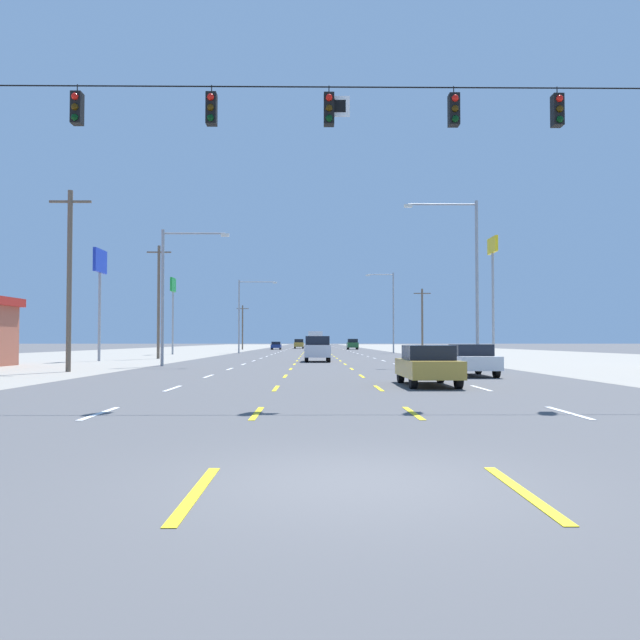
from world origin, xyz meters
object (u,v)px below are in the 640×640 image
Objects in this scene: pole_sign_right_row_1 at (493,266)px; streetlight_left_row_1 at (243,310)px; sedan_inner_right_nearest at (428,365)px; pole_sign_left_row_2 at (173,296)px; sedan_far_right_near at (470,360)px; suv_inner_left_farthest at (299,344)px; suv_center_turn_mid at (317,348)px; streetlight_right_row_0 at (469,270)px; box_truck_center_turn_midfar at (315,340)px; streetlight_left_row_0 at (170,286)px; suv_far_right_farther at (353,344)px; pole_sign_left_row_1 at (100,273)px; streetlight_right_row_1 at (391,307)px; sedan_far_left_far at (276,345)px.

pole_sign_right_row_1 reaches higher than streetlight_left_row_1.
pole_sign_left_row_2 is (-20.76, 53.09, 6.20)m from sedan_inner_right_nearest.
sedan_far_right_near is 0.92× the size of suv_inner_left_farthest.
suv_center_turn_mid is 17.93m from pole_sign_right_row_1.
streetlight_right_row_0 is (2.85, 11.60, 5.48)m from sedan_far_right_near.
sedan_far_right_near is 0.62× the size of box_truck_center_turn_midfar.
pole_sign_right_row_1 is at bearing 30.11° from streetlight_left_row_0.
sedan_inner_right_nearest is 26.97m from suv_center_turn_mid.
suv_far_right_farther is at bearing 97.39° from pole_sign_right_row_1.
box_truck_center_turn_midfar is at bearing 63.91° from pole_sign_left_row_2.
box_truck_center_turn_midfar is 28.87m from streetlight_left_row_1.
streetlight_left_row_1 is (8.00, 32.67, -1.38)m from pole_sign_left_row_1.
suv_far_right_farther is 0.46× the size of streetlight_right_row_1.
suv_center_turn_mid is 31.93m from pole_sign_left_row_2.
streetlight_right_row_1 is at bearing -75.20° from suv_inner_left_farthest.
sedan_far_right_near is at bearing -90.10° from suv_far_right_farther.
sedan_inner_right_nearest is at bearing -53.56° from streetlight_left_row_0.
pole_sign_right_row_1 reaches higher than pole_sign_left_row_2.
pole_sign_left_row_1 is 13.10m from streetlight_left_row_0.
sedan_far_left_far is 0.92× the size of suv_inner_left_farthest.
streetlight_right_row_1 is (27.40, 32.67, -1.03)m from pole_sign_left_row_1.
streetlight_left_row_1 is at bearing -115.03° from suv_far_right_farther.
sedan_far_left_far is (-10.87, 95.31, 0.00)m from sedan_inner_right_nearest.
sedan_inner_right_nearest is at bearing -91.96° from suv_far_right_farther.
pole_sign_left_row_1 is at bearing 174.68° from suv_center_turn_mid.
sedan_inner_right_nearest is 0.42× the size of pole_sign_right_row_1.
pole_sign_left_row_2 reaches higher than sedan_inner_right_nearest.
box_truck_center_turn_midfar is 0.75× the size of streetlight_left_row_1.
sedan_inner_right_nearest is at bearing -87.60° from box_truck_center_turn_midfar.
sedan_far_left_far is 15.88m from suv_inner_left_farthest.
pole_sign_right_row_1 is at bearing -48.90° from streetlight_left_row_1.
streetlight_left_row_0 reaches higher than box_truck_center_turn_midfar.
pole_sign_left_row_2 is 10.98m from streetlight_left_row_1.
pole_sign_left_row_2 is (-13.78, -57.61, 5.93)m from suv_inner_left_farthest.
streetlight_right_row_0 is (5.99, 18.06, 5.48)m from sedan_inner_right_nearest.
pole_sign_left_row_2 reaches higher than pole_sign_left_row_1.
streetlight_right_row_0 is 47.06m from streetlight_left_row_1.
streetlight_left_row_0 is at bearing -137.84° from suv_center_turn_mid.
sedan_inner_right_nearest is 0.51× the size of streetlight_left_row_0.
box_truck_center_turn_midfar is 29.01m from streetlight_right_row_1.
pole_sign_right_row_1 is 37.88m from streetlight_left_row_1.
streetlight_right_row_0 is at bearing 76.21° from sedan_far_right_near.
suv_far_right_farther is 0.54× the size of pole_sign_left_row_2.
box_truck_center_turn_midfar is at bearing -45.60° from sedan_far_left_far.
suv_inner_left_farthest is (3.89, 15.39, 0.27)m from sedan_far_left_far.
streetlight_left_row_1 is (-9.57, -26.97, 3.85)m from box_truck_center_turn_midfar.
sedan_far_right_near is 0.42× the size of streetlight_right_row_1.
pole_sign_left_row_1 is (-21.25, 28.33, 6.31)m from sedan_inner_right_nearest.
pole_sign_left_row_1 is 0.93× the size of streetlight_left_row_1.
pole_sign_left_row_1 is 33.13m from pole_sign_right_row_1.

